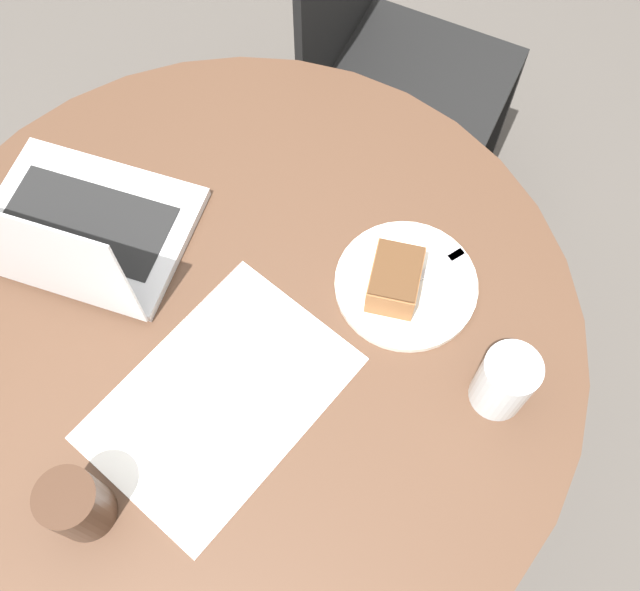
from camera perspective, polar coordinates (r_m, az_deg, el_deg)
The scene contains 10 objects.
ground_plane at distance 1.87m, azimuth -4.19°, elevation -11.63°, with size 12.00×12.00×0.00m, color #4C4742.
dining_table at distance 1.28m, azimuth -6.00°, elevation -5.05°, with size 1.08×1.08×0.76m.
chair at distance 1.80m, azimuth 4.99°, elevation 17.64°, with size 0.53×0.53×0.99m.
paper_document at distance 1.11m, azimuth -7.58°, elevation -7.73°, with size 0.39×0.28×0.00m.
plate at distance 1.17m, azimuth 6.57°, elevation 0.83°, with size 0.22×0.22×0.01m.
cake_slice at distance 1.13m, azimuth 5.73°, elevation 1.23°, with size 0.12×0.11×0.06m.
fork at distance 1.17m, azimuth 8.29°, elevation 1.84°, with size 0.17×0.06×0.00m.
coffee_glass at distance 1.05m, azimuth -18.07°, elevation -14.92°, with size 0.08×0.08×0.11m.
water_glass at distance 1.07m, azimuth 13.88°, elevation -6.38°, with size 0.08×0.08×0.12m.
laptop at distance 1.22m, azimuth -18.40°, elevation 4.64°, with size 0.37×0.40×0.25m.
Camera 1 is at (0.23, 0.40, 1.81)m, focal length 42.00 mm.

